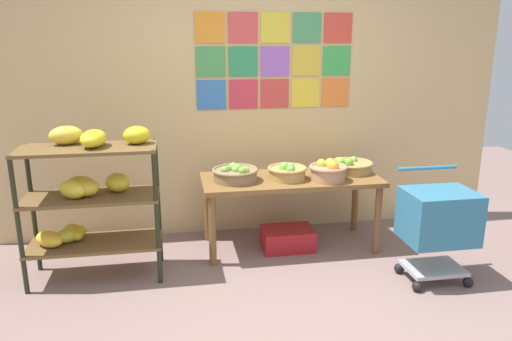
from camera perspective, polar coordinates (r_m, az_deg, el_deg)
The scene contains 10 objects.
ground at distance 3.30m, azimuth 5.12°, elevation -18.63°, with size 9.71×9.71×0.00m, color #7E645E.
back_wall_with_art at distance 4.60m, azimuth -0.51°, elevation 10.45°, with size 4.86×0.07×2.90m.
banana_shelf_unit at distance 3.94m, azimuth -18.90°, elevation -2.09°, with size 1.01×0.44×1.19m.
display_table at distance 4.32m, azimuth 4.02°, elevation -1.76°, with size 1.55×0.66×0.65m.
fruit_basket_back_right at distance 4.21m, azimuth 3.64°, elevation -0.13°, with size 0.34×0.34×0.16m.
fruit_basket_right at distance 4.16m, azimuth -2.41°, elevation -0.34°, with size 0.39×0.39×0.16m.
fruit_basket_centre at distance 4.52m, azimuth 10.94°, elevation 0.54°, with size 0.38×0.38×0.15m.
fruit_basket_left at distance 4.21m, azimuth 8.43°, elevation -0.03°, with size 0.33×0.33×0.19m.
produce_crate_under_table at distance 4.44m, azimuth 3.66°, elevation -7.89°, with size 0.45×0.32×0.19m, color #AB1B21.
shopping_cart at distance 3.98m, azimuth 20.44°, elevation -5.40°, with size 0.51×0.45×0.86m.
Camera 1 is at (-0.74, -2.64, 1.84)m, focal length 34.40 mm.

